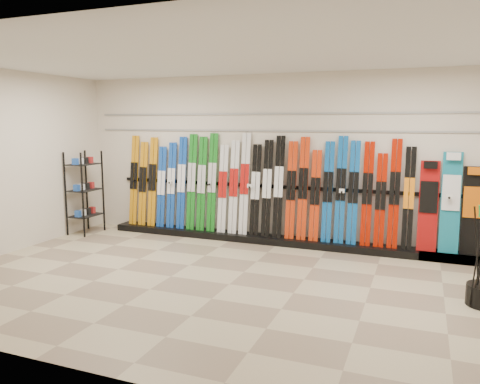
% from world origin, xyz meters
% --- Properties ---
extents(floor, '(8.00, 8.00, 0.00)m').
position_xyz_m(floor, '(0.00, 0.00, 0.00)').
color(floor, '#88745E').
rests_on(floor, ground).
extents(back_wall, '(8.00, 0.00, 8.00)m').
position_xyz_m(back_wall, '(0.00, 2.50, 1.50)').
color(back_wall, beige).
rests_on(back_wall, floor).
extents(ceiling, '(8.00, 8.00, 0.00)m').
position_xyz_m(ceiling, '(0.00, 0.00, 3.00)').
color(ceiling, silver).
rests_on(ceiling, back_wall).
extents(ski_rack_base, '(8.00, 0.40, 0.12)m').
position_xyz_m(ski_rack_base, '(0.22, 2.28, 0.06)').
color(ski_rack_base, black).
rests_on(ski_rack_base, floor).
extents(skis, '(5.37, 0.24, 1.83)m').
position_xyz_m(skis, '(-0.46, 2.34, 0.98)').
color(skis, '#C27D0D').
rests_on(skis, ski_rack_base).
extents(snowboards, '(0.95, 0.24, 1.58)m').
position_xyz_m(snowboards, '(2.77, 2.35, 0.85)').
color(snowboards, '#990C0C').
rests_on(snowboards, ski_rack_base).
extents(accessory_rack, '(0.40, 0.60, 1.60)m').
position_xyz_m(accessory_rack, '(-3.75, 1.70, 0.80)').
color(accessory_rack, black).
rests_on(accessory_rack, floor).
extents(slatwall_rail_0, '(7.60, 0.02, 0.03)m').
position_xyz_m(slatwall_rail_0, '(0.00, 2.48, 2.00)').
color(slatwall_rail_0, gray).
rests_on(slatwall_rail_0, back_wall).
extents(slatwall_rail_1, '(7.60, 0.02, 0.03)m').
position_xyz_m(slatwall_rail_1, '(0.00, 2.48, 2.30)').
color(slatwall_rail_1, gray).
rests_on(slatwall_rail_1, back_wall).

